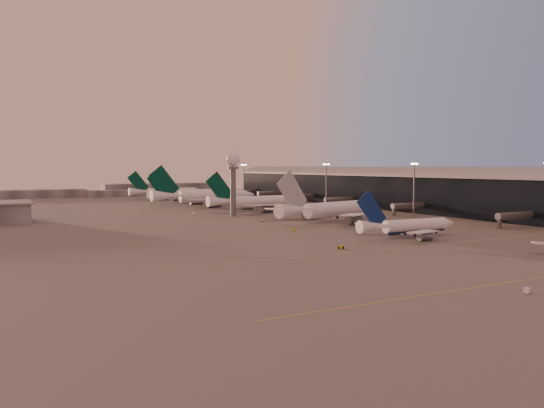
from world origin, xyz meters
name	(u,v)px	position (x,y,z in m)	size (l,w,h in m)	color
ground	(403,255)	(0.00, 0.00, 0.00)	(700.00, 700.00, 0.00)	#5F5C5C
taxiway_markings	(362,227)	(30.00, 56.00, 0.01)	(180.00, 185.25, 0.02)	#D5C44B
terminal	(416,190)	(107.88, 110.09, 10.52)	(57.00, 362.00, 23.04)	black
radar_tower	(233,171)	(5.00, 120.00, 20.95)	(6.40, 6.40, 31.10)	slate
mast_b	(414,190)	(55.00, 55.00, 13.74)	(3.60, 0.56, 25.00)	slate
mast_c	(326,186)	(50.00, 110.00, 13.74)	(3.60, 0.56, 25.00)	slate
mast_d	(244,181)	(48.00, 200.00, 13.74)	(3.60, 0.56, 25.00)	slate
distant_horizon	(126,190)	(2.62, 325.14, 3.89)	(165.00, 37.50, 9.00)	#5A5D61
narrowbody_mid	(409,228)	(24.86, 25.02, 3.18)	(40.19, 32.08, 15.70)	white
widebody_white	(332,213)	(31.79, 78.39, 3.79)	(60.90, 48.20, 21.85)	white
greentail_a	(258,204)	(28.31, 140.91, 3.65)	(56.94, 45.96, 20.68)	white
greentail_b	(206,199)	(17.24, 187.09, 4.23)	(65.99, 53.24, 23.96)	white
greentail_c	(186,196)	(19.62, 228.23, 3.65)	(55.56, 44.27, 20.68)	white
greentail_d	(167,194)	(17.91, 264.53, 3.56)	(55.48, 44.81, 20.15)	white
gsv_truck_a	(528,287)	(-8.80, -42.75, 1.13)	(5.80, 3.20, 2.22)	silver
gsv_tug_mid	(341,247)	(-8.54, 15.71, 0.52)	(4.02, 3.94, 1.01)	yellow
gsv_truck_b	(436,227)	(48.27, 36.10, 1.25)	(6.38, 3.29, 2.46)	silver
gsv_truck_c	(294,228)	(0.98, 57.75, 1.16)	(5.29, 5.49, 2.27)	yellow
gsv_catering_b	(381,214)	(56.07, 76.40, 2.27)	(6.05, 4.33, 4.54)	silver
gsv_tug_far	(262,221)	(5.31, 91.01, 0.49)	(3.44, 3.89, 0.95)	silver
gsv_truck_d	(193,212)	(-9.45, 134.34, 1.28)	(3.68, 6.59, 2.51)	silver
gsv_tug_hangar	(283,206)	(55.07, 161.81, 0.51)	(4.03, 3.36, 0.99)	yellow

